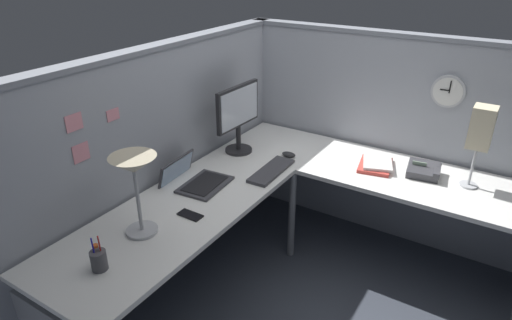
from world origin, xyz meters
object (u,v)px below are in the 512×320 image
keyboard (271,171)px  pen_cup (99,260)px  desk_lamp_dome (134,171)px  monitor (238,114)px  book_stack (376,164)px  desk_lamp_paper (481,130)px  laptop (192,179)px  computer_mouse (289,154)px  cell_phone (190,215)px  office_phone (424,171)px  wall_clock (448,91)px

keyboard → pen_cup: (-1.29, 0.18, 0.04)m
desk_lamp_dome → monitor: bearing=7.3°
book_stack → keyboard: bearing=128.6°
keyboard → desk_lamp_paper: desk_lamp_paper is taller
laptop → desk_lamp_dome: bearing=-167.7°
monitor → computer_mouse: monitor is taller
laptop → book_stack: bearing=-47.4°
desk_lamp_dome → cell_phone: desk_lamp_dome is taller
computer_mouse → office_phone: 0.93m
laptop → computer_mouse: bearing=-26.6°
laptop → pen_cup: pen_cup is taller
desk_lamp_dome → pen_cup: (-0.33, -0.05, -0.31)m
wall_clock → cell_phone: bearing=146.1°
laptop → office_phone: laptop is taller
laptop → desk_lamp_dome: desk_lamp_dome is taller
keyboard → book_stack: size_ratio=1.31×
cell_phone → office_phone: office_phone is taller
keyboard → office_phone: (0.49, -0.88, 0.03)m
laptop → book_stack: 1.26m
monitor → desk_lamp_dome: bearing=-172.7°
desk_lamp_dome → pen_cup: size_ratio=2.47×
computer_mouse → pen_cup: bearing=174.2°
keyboard → pen_cup: bearing=170.3°
keyboard → desk_lamp_dome: size_ratio=0.97×
office_phone → desk_lamp_paper: 0.44m
computer_mouse → desk_lamp_dome: desk_lamp_dome is taller
desk_lamp_dome → pen_cup: desk_lamp_dome is taller
keyboard → office_phone: 1.01m
desk_lamp_dome → book_stack: bearing=-29.5°
desk_lamp_paper → desk_lamp_dome: bearing=136.6°
monitor → office_phone: monitor is taller
pen_cup → book_stack: (1.75, -0.75, -0.03)m
monitor → keyboard: size_ratio=1.16×
pen_cup → cell_phone: 0.59m
pen_cup → desk_lamp_paper: 2.26m
laptop → desk_lamp_dome: (-0.57, -0.12, 0.34)m
pen_cup → office_phone: bearing=-30.8°
pen_cup → wall_clock: 2.39m
wall_clock → book_stack: bearing=136.1°
office_phone → monitor: bearing=104.6°
laptop → cell_phone: (-0.31, -0.24, -0.02)m
book_stack → pen_cup: bearing=156.8°
desk_lamp_dome → computer_mouse: bearing=-9.8°
monitor → book_stack: 1.03m
keyboard → book_stack: 0.73m
desk_lamp_dome → office_phone: (1.46, -1.12, -0.33)m
desk_lamp_paper → computer_mouse: bearing=100.8°
computer_mouse → pen_cup: size_ratio=0.58×
keyboard → computer_mouse: bearing=1.9°
keyboard → desk_lamp_paper: 1.32m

